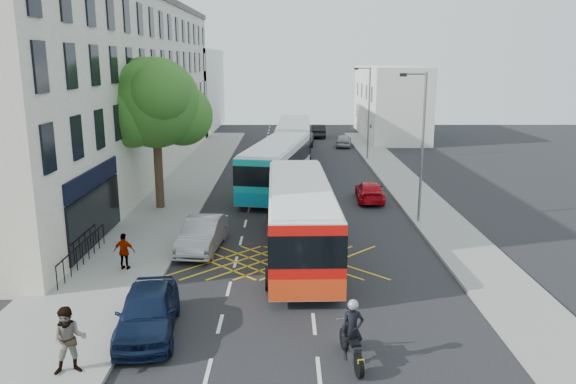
{
  "coord_description": "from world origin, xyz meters",
  "views": [
    {
      "loc": [
        -0.92,
        -17.55,
        8.77
      ],
      "look_at": [
        -0.86,
        10.23,
        2.2
      ],
      "focal_mm": 35.0,
      "sensor_mm": 36.0,
      "label": 1
    }
  ],
  "objects_px": {
    "distant_car_grey": "(301,138)",
    "distant_car_silver": "(344,140)",
    "lamp_far": "(368,108)",
    "bus_near": "(300,218)",
    "motorbike": "(352,333)",
    "red_hatchback": "(370,191)",
    "parked_car_silver": "(202,234)",
    "lamp_near": "(421,140)",
    "pedestrian_far": "(124,251)",
    "street_tree": "(155,104)",
    "bus_mid": "(277,166)",
    "pedestrian_near": "(69,340)",
    "distant_car_dark": "(318,131)",
    "parked_car_blue": "(148,311)",
    "bus_far": "(294,139)"
  },
  "relations": [
    {
      "from": "parked_car_blue",
      "to": "pedestrian_near",
      "type": "distance_m",
      "value": 3.05
    },
    {
      "from": "distant_car_silver",
      "to": "pedestrian_near",
      "type": "relative_size",
      "value": 1.91
    },
    {
      "from": "bus_near",
      "to": "parked_car_silver",
      "type": "relative_size",
      "value": 2.62
    },
    {
      "from": "lamp_far",
      "to": "distant_car_silver",
      "type": "relative_size",
      "value": 2.12
    },
    {
      "from": "lamp_near",
      "to": "pedestrian_far",
      "type": "xyz_separation_m",
      "value": [
        -13.93,
        -7.24,
        -3.68
      ]
    },
    {
      "from": "distant_car_silver",
      "to": "pedestrian_near",
      "type": "distance_m",
      "value": 44.85
    },
    {
      "from": "distant_car_dark",
      "to": "pedestrian_far",
      "type": "xyz_separation_m",
      "value": [
        -10.41,
        -42.47,
        0.19
      ]
    },
    {
      "from": "lamp_near",
      "to": "pedestrian_far",
      "type": "relative_size",
      "value": 5.1
    },
    {
      "from": "parked_car_blue",
      "to": "red_hatchback",
      "type": "xyz_separation_m",
      "value": [
        9.83,
        17.82,
        -0.18
      ]
    },
    {
      "from": "lamp_far",
      "to": "pedestrian_near",
      "type": "relative_size",
      "value": 4.05
    },
    {
      "from": "lamp_far",
      "to": "distant_car_grey",
      "type": "xyz_separation_m",
      "value": [
        -5.57,
        9.0,
        -3.86
      ]
    },
    {
      "from": "bus_near",
      "to": "parked_car_silver",
      "type": "xyz_separation_m",
      "value": [
        -4.56,
        0.77,
        -1.02
      ]
    },
    {
      "from": "motorbike",
      "to": "pedestrian_far",
      "type": "relative_size",
      "value": 1.45
    },
    {
      "from": "bus_mid",
      "to": "motorbike",
      "type": "height_order",
      "value": "bus_mid"
    },
    {
      "from": "street_tree",
      "to": "parked_car_silver",
      "type": "xyz_separation_m",
      "value": [
        3.61,
        -7.29,
        -5.53
      ]
    },
    {
      "from": "street_tree",
      "to": "bus_far",
      "type": "xyz_separation_m",
      "value": [
        8.22,
        17.36,
        -4.48
      ]
    },
    {
      "from": "bus_far",
      "to": "red_hatchback",
      "type": "distance_m",
      "value": 15.92
    },
    {
      "from": "pedestrian_near",
      "to": "lamp_far",
      "type": "bearing_deg",
      "value": 53.59
    },
    {
      "from": "red_hatchback",
      "to": "distant_car_silver",
      "type": "relative_size",
      "value": 1.11
    },
    {
      "from": "pedestrian_near",
      "to": "bus_near",
      "type": "bearing_deg",
      "value": 40.9
    },
    {
      "from": "bus_near",
      "to": "motorbike",
      "type": "height_order",
      "value": "bus_near"
    },
    {
      "from": "bus_near",
      "to": "red_hatchback",
      "type": "bearing_deg",
      "value": 63.99
    },
    {
      "from": "bus_mid",
      "to": "motorbike",
      "type": "xyz_separation_m",
      "value": [
        2.58,
        -22.34,
        -0.82
      ]
    },
    {
      "from": "lamp_far",
      "to": "bus_far",
      "type": "distance_m",
      "value": 7.08
    },
    {
      "from": "distant_car_dark",
      "to": "pedestrian_near",
      "type": "xyz_separation_m",
      "value": [
        -9.67,
        -50.51,
        0.4
      ]
    },
    {
      "from": "parked_car_blue",
      "to": "red_hatchback",
      "type": "relative_size",
      "value": 1.1
    },
    {
      "from": "bus_near",
      "to": "bus_mid",
      "type": "height_order",
      "value": "bus_near"
    },
    {
      "from": "pedestrian_far",
      "to": "parked_car_silver",
      "type": "bearing_deg",
      "value": -127.01
    },
    {
      "from": "parked_car_blue",
      "to": "distant_car_dark",
      "type": "relative_size",
      "value": 1.02
    },
    {
      "from": "parked_car_silver",
      "to": "distant_car_dark",
      "type": "xyz_separation_m",
      "value": [
        7.57,
        39.56,
        -0.02
      ]
    },
    {
      "from": "distant_car_grey",
      "to": "distant_car_silver",
      "type": "bearing_deg",
      "value": -10.0
    },
    {
      "from": "lamp_near",
      "to": "motorbike",
      "type": "relative_size",
      "value": 3.52
    },
    {
      "from": "parked_car_silver",
      "to": "distant_car_dark",
      "type": "distance_m",
      "value": 40.28
    },
    {
      "from": "lamp_far",
      "to": "bus_mid",
      "type": "xyz_separation_m",
      "value": [
        -7.78,
        -12.18,
        -2.85
      ]
    },
    {
      "from": "lamp_near",
      "to": "pedestrian_far",
      "type": "distance_m",
      "value": 16.13
    },
    {
      "from": "bus_mid",
      "to": "pedestrian_far",
      "type": "xyz_separation_m",
      "value": [
        -6.15,
        -15.06,
        -0.83
      ]
    },
    {
      "from": "parked_car_silver",
      "to": "pedestrian_near",
      "type": "distance_m",
      "value": 11.16
    },
    {
      "from": "lamp_far",
      "to": "motorbike",
      "type": "relative_size",
      "value": 3.52
    },
    {
      "from": "pedestrian_near",
      "to": "pedestrian_far",
      "type": "xyz_separation_m",
      "value": [
        -0.74,
        8.03,
        -0.2
      ]
    },
    {
      "from": "lamp_near",
      "to": "parked_car_silver",
      "type": "height_order",
      "value": "lamp_near"
    },
    {
      "from": "lamp_far",
      "to": "bus_near",
      "type": "xyz_separation_m",
      "value": [
        -6.53,
        -25.09,
        -2.83
      ]
    },
    {
      "from": "parked_car_silver",
      "to": "red_hatchback",
      "type": "relative_size",
      "value": 1.1
    },
    {
      "from": "parked_car_silver",
      "to": "red_hatchback",
      "type": "bearing_deg",
      "value": 50.92
    },
    {
      "from": "bus_far",
      "to": "distant_car_dark",
      "type": "relative_size",
      "value": 2.73
    },
    {
      "from": "motorbike",
      "to": "street_tree",
      "type": "bearing_deg",
      "value": 109.31
    },
    {
      "from": "lamp_near",
      "to": "distant_car_grey",
      "type": "height_order",
      "value": "lamp_near"
    },
    {
      "from": "parked_car_blue",
      "to": "bus_near",
      "type": "bearing_deg",
      "value": 49.4
    },
    {
      "from": "lamp_far",
      "to": "lamp_near",
      "type": "bearing_deg",
      "value": -90.0
    },
    {
      "from": "parked_car_silver",
      "to": "distant_car_silver",
      "type": "distance_m",
      "value": 33.75
    },
    {
      "from": "parked_car_silver",
      "to": "distant_car_dark",
      "type": "relative_size",
      "value": 1.03
    }
  ]
}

